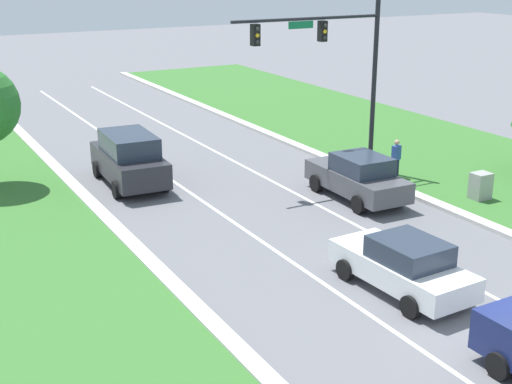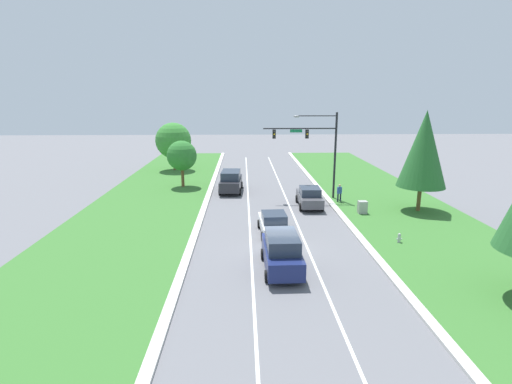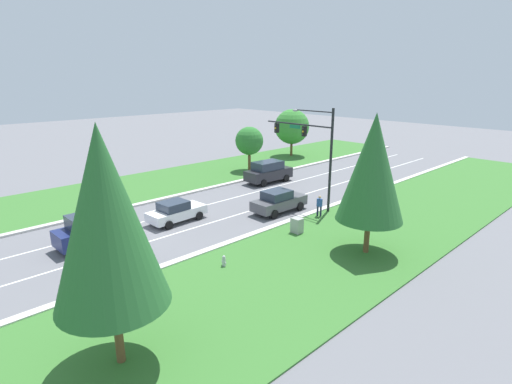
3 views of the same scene
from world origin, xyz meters
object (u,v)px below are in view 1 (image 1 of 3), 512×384
Objects in this scene: traffic_signal_mast at (338,50)px; charcoal_suv at (129,159)px; utility_cabinet at (480,187)px; pedestrian at (396,157)px; graphite_sedan at (358,177)px; white_sedan at (403,265)px.

charcoal_suv is (-7.87, 3.18, -4.21)m from traffic_signal_mast.
utility_cabinet is at bearing -34.30° from charcoal_suv.
charcoal_suv reaches higher than utility_cabinet.
pedestrian reaches higher than utility_cabinet.
graphite_sedan is at bearing 11.47° from pedestrian.
charcoal_suv is 2.99× the size of pedestrian.
charcoal_suv is at bearing 158.01° from traffic_signal_mast.
graphite_sedan is 4.66m from utility_cabinet.
utility_cabinet is at bearing -59.06° from traffic_signal_mast.
pedestrian is (2.09, -1.43, -4.37)m from traffic_signal_mast.
white_sedan is at bearing -116.21° from graphite_sedan.
pedestrian is at bearing -21.82° from charcoal_suv.
white_sedan is 0.87× the size of charcoal_suv.
charcoal_suv reaches higher than graphite_sedan.
graphite_sedan is 3.24m from pedestrian.
traffic_signal_mast is 4.76× the size of pedestrian.
utility_cabinet is (3.11, -5.19, -4.76)m from traffic_signal_mast.
charcoal_suv is at bearing -37.90° from pedestrian.
graphite_sedan reaches higher than pedestrian.
traffic_signal_mast is at bearing 120.94° from utility_cabinet.
pedestrian is at bearing 105.20° from utility_cabinet.
pedestrian is (-1.02, 3.76, 0.39)m from utility_cabinet.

